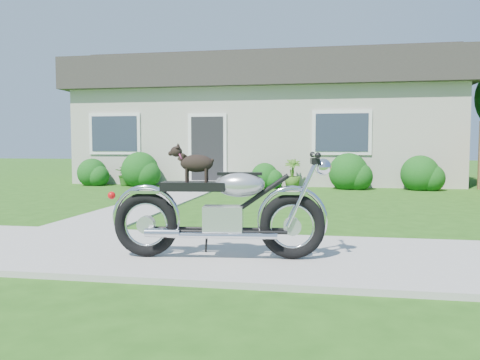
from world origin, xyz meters
name	(u,v)px	position (x,y,z in m)	size (l,w,h in m)	color
ground	(148,252)	(0.00, 0.00, 0.00)	(80.00, 80.00, 0.00)	#235114
sidewalk	(148,250)	(0.00, 0.00, 0.02)	(24.00, 2.20, 0.04)	#9E9B93
walkway	(165,199)	(-1.50, 5.00, 0.01)	(1.20, 8.00, 0.03)	#9E9B93
house	(267,120)	(0.00, 11.99, 2.16)	(12.60, 7.03, 4.50)	beige
shrub_row	(255,173)	(0.04, 8.50, 0.44)	(10.60, 1.12, 1.12)	#144C14
potted_plant_left	(126,173)	(-3.95, 8.55, 0.38)	(0.68, 0.59, 0.75)	#255A18
potted_plant_right	(292,174)	(1.11, 8.55, 0.42)	(0.47, 0.47, 0.84)	#3B6A1D
motorcycle_with_dog	(223,209)	(0.92, -0.30, 0.54)	(2.22, 0.60, 1.14)	black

